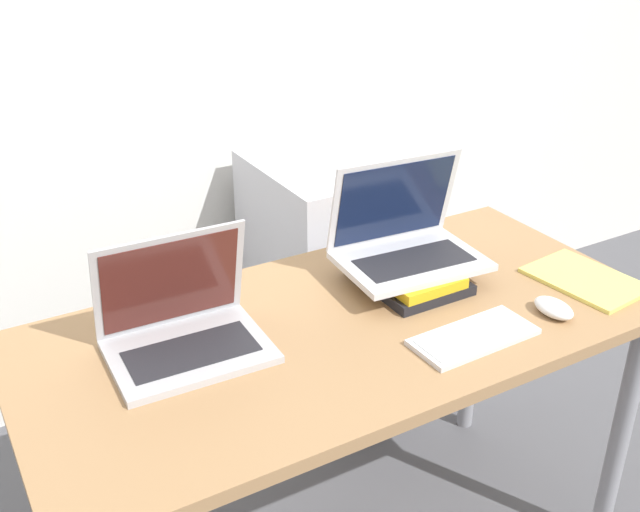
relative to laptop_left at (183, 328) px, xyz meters
name	(u,v)px	position (x,y,z in m)	size (l,w,h in m)	color
desk	(345,354)	(0.35, -0.08, -0.14)	(1.45, 0.69, 0.76)	#9E754C
laptop_left	(183,328)	(0.00, 0.00, 0.00)	(0.33, 0.25, 0.25)	#B2B2B7
book_stack	(408,276)	(0.57, -0.01, -0.03)	(0.21, 0.26, 0.05)	black
laptop_on_books	(405,241)	(0.59, 0.03, 0.05)	(0.36, 0.27, 0.25)	silver
wireless_keyboard	(474,337)	(0.55, -0.28, -0.04)	(0.28, 0.13, 0.01)	silver
mouse	(554,308)	(0.77, -0.29, -0.03)	(0.06, 0.10, 0.03)	white
notepad	(585,279)	(0.96, -0.22, -0.05)	(0.22, 0.28, 0.01)	#EFE066
mini_fridge	(330,279)	(0.74, 0.65, -0.39)	(0.45, 0.54, 0.85)	silver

